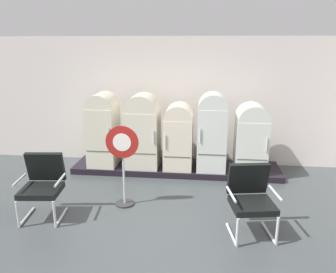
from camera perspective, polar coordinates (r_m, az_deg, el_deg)
The scene contains 11 objects.
ground at distance 4.68m, azimuth -2.02°, elevation -20.05°, with size 12.00×10.00×0.05m, color #3C4244.
back_wall at distance 7.53m, azimuth 1.88°, elevation 6.16°, with size 11.76×0.12×2.85m.
display_plinth at distance 7.30m, azimuth 1.39°, elevation -5.43°, with size 4.45×0.95×0.13m, color black.
refrigerator_0 at distance 7.23m, azimuth -11.17°, elevation 1.59°, with size 0.59×0.73×1.57m.
refrigerator_1 at distance 7.02m, azimuth -4.45°, elevation 1.32°, with size 0.71×0.70×1.57m.
refrigerator_2 at distance 6.94m, azimuth 1.82°, elevation 0.35°, with size 0.60×0.69×1.38m.
refrigerator_3 at distance 6.87m, azimuth 7.60°, elevation 1.19°, with size 0.59×0.64×1.62m.
refrigerator_4 at distance 6.99m, azimuth 14.16°, elevation 0.09°, with size 0.64×0.70×1.41m.
armchair_left at distance 5.67m, azimuth -20.80°, elevation -7.40°, with size 0.72×0.72×1.03m.
armchair_right at distance 5.01m, azimuth 14.09°, elevation -9.92°, with size 0.74×0.75×1.03m.
sign_stand at distance 5.61m, azimuth -7.76°, elevation -4.73°, with size 0.55×0.32×1.42m.
Camera 1 is at (0.57, -3.74, 2.73)m, focal length 35.32 mm.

